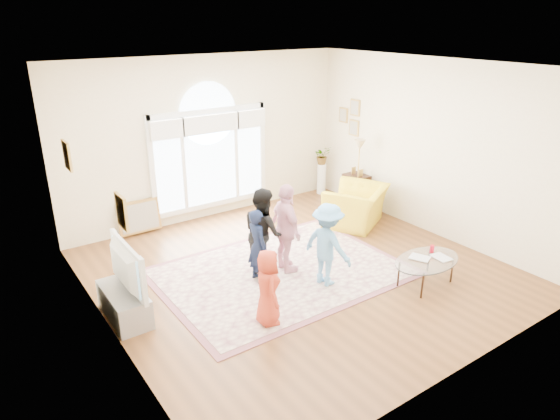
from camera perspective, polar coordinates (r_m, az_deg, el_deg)
ground at (r=8.14m, az=2.22°, el=-6.97°), size 6.00×6.00×0.00m
room_shell at (r=9.85m, az=-7.67°, el=7.71°), size 6.00×6.00×6.00m
area_rug at (r=8.08m, az=0.08°, el=-7.11°), size 3.60×2.60×0.02m
rug_border at (r=8.08m, az=0.08°, el=-7.13°), size 3.80×2.80×0.01m
tv_console at (r=7.20m, az=-17.36°, el=-10.22°), size 0.45×1.00×0.42m
television at (r=6.94m, az=-17.79°, el=-6.36°), size 0.18×1.16×0.67m
coffee_table at (r=7.89m, az=16.43°, el=-5.59°), size 1.23×0.84×0.54m
armchair at (r=9.86m, az=8.68°, el=0.46°), size 1.53×1.47×0.77m
side_cabinet at (r=10.84m, az=8.65°, el=2.23°), size 0.40×0.50×0.70m
floor_lamp at (r=10.38m, az=9.06°, el=6.72°), size 0.26×0.26×1.51m
plant_pedestal at (r=11.54m, az=4.76°, el=3.59°), size 0.20×0.20×0.70m
potted_plant at (r=11.39m, az=4.84°, el=6.24°), size 0.39×0.34×0.41m
leaning_picture at (r=9.82m, az=-15.60°, el=-2.62°), size 0.80×0.14×0.62m
child_red at (r=6.60m, az=-1.41°, el=-8.82°), size 0.48×0.59×1.05m
child_navy at (r=7.58m, az=-2.59°, el=-4.10°), size 0.29×0.44×1.17m
child_black at (r=7.71m, az=-1.94°, el=-2.58°), size 0.63×0.76×1.43m
child_pink at (r=7.81m, az=0.72°, el=-2.15°), size 0.49×0.90×1.45m
child_blue at (r=7.50m, az=5.44°, el=-3.96°), size 0.63×0.91×1.29m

